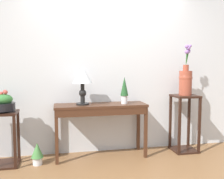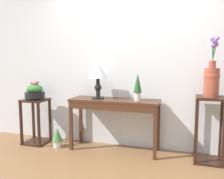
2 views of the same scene
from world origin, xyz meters
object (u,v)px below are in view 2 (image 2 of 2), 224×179
pedestal_stand_right (209,130)px  flower_vase_tall_right (212,78)px  potted_plant_floor (57,137)px  potted_plant_on_console (138,86)px  table_lamp (98,73)px  pedestal_stand_left (36,121)px  planter_bowl_wide_left (35,92)px  console_table (114,107)px

pedestal_stand_right → flower_vase_tall_right: size_ratio=1.14×
potted_plant_floor → potted_plant_on_console: bearing=5.5°
table_lamp → potted_plant_floor: (-0.63, -0.14, -1.00)m
pedestal_stand_left → potted_plant_floor: bearing=-10.3°
potted_plant_on_console → pedestal_stand_right: 1.12m
pedestal_stand_right → flower_vase_tall_right: flower_vase_tall_right is taller
planter_bowl_wide_left → flower_vase_tall_right: bearing=1.0°
console_table → planter_bowl_wide_left: size_ratio=4.19×
potted_plant_on_console → potted_plant_floor: (-1.24, -0.12, -0.83)m
potted_plant_on_console → pedestal_stand_right: potted_plant_on_console is taller
console_table → flower_vase_tall_right: (1.33, 0.01, 0.46)m
table_lamp → potted_plant_floor: table_lamp is taller
console_table → planter_bowl_wide_left: bearing=-178.3°
potted_plant_on_console → planter_bowl_wide_left: bearing=-178.6°
potted_plant_on_console → flower_vase_tall_right: 0.98m
planter_bowl_wide_left → potted_plant_floor: planter_bowl_wide_left is taller
flower_vase_tall_right → potted_plant_floor: flower_vase_tall_right is taller
console_table → table_lamp: bearing=174.6°
table_lamp → console_table: bearing=-5.4°
console_table → pedestal_stand_left: console_table is taller
table_lamp → planter_bowl_wide_left: 1.11m
console_table → pedestal_stand_left: size_ratio=1.81×
pedestal_stand_left → pedestal_stand_right: size_ratio=0.83×
potted_plant_floor → console_table: bearing=7.6°
potted_plant_floor → flower_vase_tall_right: bearing=3.2°
pedestal_stand_left → flower_vase_tall_right: bearing=1.0°
potted_plant_on_console → planter_bowl_wide_left: potted_plant_on_console is taller
potted_plant_on_console → flower_vase_tall_right: size_ratio=0.51×
planter_bowl_wide_left → pedestal_stand_right: planter_bowl_wide_left is taller
pedestal_stand_left → planter_bowl_wide_left: size_ratio=2.31×
pedestal_stand_left → potted_plant_floor: (0.43, -0.08, -0.20)m
pedestal_stand_right → planter_bowl_wide_left: bearing=-178.9°
potted_plant_on_console → pedestal_stand_right: (0.97, 0.01, -0.56)m
pedestal_stand_left → potted_plant_floor: pedestal_stand_left is taller
planter_bowl_wide_left → potted_plant_floor: (0.43, -0.08, -0.68)m
pedestal_stand_left → pedestal_stand_right: 2.65m
table_lamp → flower_vase_tall_right: size_ratio=0.71×
potted_plant_on_console → flower_vase_tall_right: (0.97, 0.01, 0.14)m
flower_vase_tall_right → potted_plant_on_console: bearing=-179.7°
table_lamp → potted_plant_on_console: 0.63m
potted_plant_on_console → potted_plant_floor: bearing=-174.5°
table_lamp → flower_vase_tall_right: bearing=-0.6°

